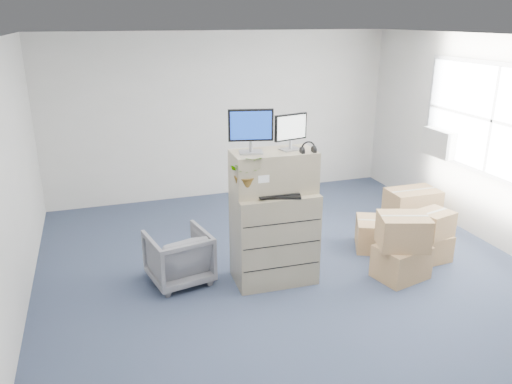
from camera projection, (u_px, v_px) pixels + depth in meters
ground at (300, 287)px, 5.87m from camera, size 7.00×7.00×0.00m
wall_back at (222, 116)px, 8.55m from camera, size 6.00×0.02×2.80m
window at (494, 121)px, 6.62m from camera, size 0.07×2.72×1.52m
ac_unit at (440, 143)px, 7.57m from camera, size 0.24×0.60×0.40m
filing_cabinet_lower at (274, 237)px, 5.88m from camera, size 0.97×0.61×1.11m
filing_cabinet_upper at (273, 171)px, 5.67m from camera, size 0.96×0.50×0.47m
monitor_left at (251, 129)px, 5.42m from camera, size 0.49×0.24×0.49m
monitor_right at (291, 130)px, 5.57m from camera, size 0.41×0.20×0.41m
headphones at (308, 149)px, 5.52m from camera, size 0.17×0.02×0.17m
keyboard at (277, 195)px, 5.57m from camera, size 0.57×0.37×0.03m
mouse at (309, 192)px, 5.67m from camera, size 0.10×0.07×0.03m
water_bottle at (279, 180)px, 5.69m from camera, size 0.08×0.08×0.27m
phone_dock at (269, 188)px, 5.68m from camera, size 0.07×0.06×0.15m
external_drive at (302, 183)px, 5.92m from camera, size 0.23×0.18×0.06m
tissue_box at (300, 177)px, 5.88m from camera, size 0.25×0.17×0.09m
potted_plant at (247, 178)px, 5.45m from camera, size 0.43×0.47×0.41m
office_chair at (179, 255)px, 5.90m from camera, size 0.79×0.76×0.70m
cardboard_boxes at (406, 229)px, 6.71m from camera, size 1.86×1.96×0.81m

